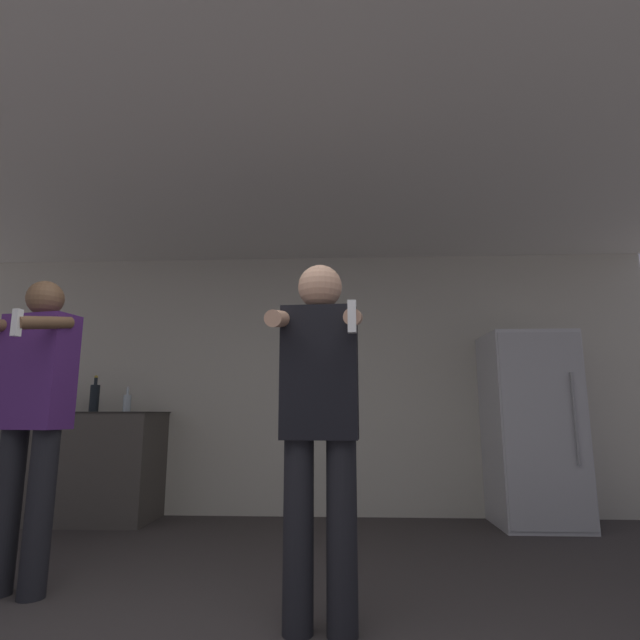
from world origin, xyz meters
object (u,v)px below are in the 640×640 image
(refrigerator, at_px, (531,427))
(person_man_side, at_px, (33,410))
(bottle_clear_vodka, at_px, (127,402))
(bottle_brown_liquor, at_px, (48,398))
(bottle_amber_bourbon, at_px, (94,397))
(person_woman_foreground, at_px, (320,415))

(refrigerator, distance_m, person_man_side, 3.90)
(bottle_clear_vodka, bearing_deg, bottle_brown_liquor, 180.00)
(person_man_side, bearing_deg, refrigerator, 28.11)
(refrigerator, bearing_deg, person_man_side, -151.89)
(refrigerator, bearing_deg, bottle_clear_vodka, 179.68)
(refrigerator, relative_size, person_man_side, 0.97)
(bottle_amber_bourbon, xyz_separation_m, person_woman_foreground, (2.24, -2.25, -0.16))
(bottle_brown_liquor, bearing_deg, person_woman_foreground, -39.92)
(refrigerator, height_order, person_man_side, person_man_side)
(person_woman_foreground, bearing_deg, bottle_clear_vodka, 130.53)
(person_woman_foreground, xyz_separation_m, person_man_side, (-1.65, 0.39, 0.03))
(person_woman_foreground, bearing_deg, bottle_amber_bourbon, 134.89)
(bottle_brown_liquor, height_order, bottle_amber_bourbon, bottle_amber_bourbon)
(refrigerator, relative_size, bottle_brown_liquor, 5.06)
(bottle_brown_liquor, distance_m, person_man_side, 2.13)
(bottle_brown_liquor, distance_m, bottle_amber_bourbon, 0.45)
(refrigerator, height_order, person_woman_foreground, person_woman_foreground)
(refrigerator, distance_m, bottle_brown_liquor, 4.48)
(refrigerator, relative_size, bottle_amber_bourbon, 4.91)
(bottle_brown_liquor, relative_size, bottle_amber_bourbon, 0.97)
(bottle_brown_liquor, bearing_deg, refrigerator, -0.26)
(bottle_amber_bourbon, distance_m, person_man_side, 1.95)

